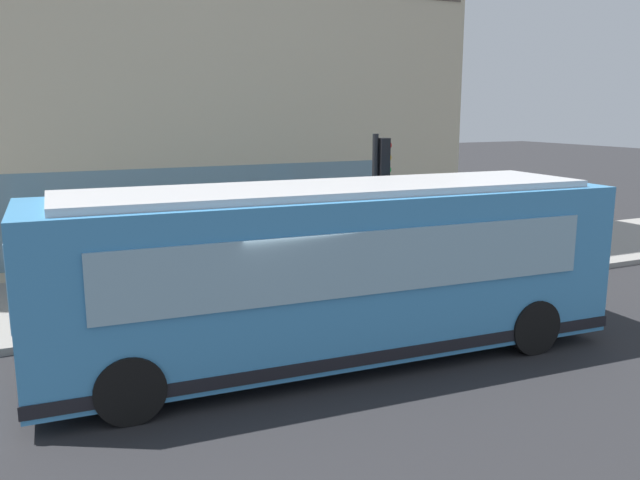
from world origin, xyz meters
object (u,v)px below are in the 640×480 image
(city_bus_nearside, at_px, (333,273))
(pedestrian_walking_along_curb, at_px, (311,242))
(fire_hydrant, at_px, (428,255))
(newspaper_vending_box, at_px, (180,264))
(traffic_light_near_corner, at_px, (380,182))
(pedestrian_near_building_entrance, at_px, (274,242))
(pedestrian_near_hydrant, at_px, (120,245))

(city_bus_nearside, xyz_separation_m, pedestrian_walking_along_curb, (4.52, -1.65, -0.43))
(fire_hydrant, distance_m, newspaper_vending_box, 6.46)
(city_bus_nearside, bearing_deg, newspaper_vending_box, 13.01)
(traffic_light_near_corner, relative_size, pedestrian_near_building_entrance, 2.30)
(pedestrian_walking_along_curb, xyz_separation_m, newspaper_vending_box, (1.19, 2.97, -0.52))
(pedestrian_near_hydrant, distance_m, newspaper_vending_box, 1.49)
(fire_hydrant, xyz_separation_m, pedestrian_near_building_entrance, (0.87, 4.04, 0.54))
(pedestrian_near_hydrant, height_order, pedestrian_near_building_entrance, pedestrian_near_hydrant)
(pedestrian_walking_along_curb, xyz_separation_m, pedestrian_near_hydrant, (1.52, 4.32, 0.01))
(city_bus_nearside, relative_size, pedestrian_near_building_entrance, 6.46)
(newspaper_vending_box, bearing_deg, fire_hydrant, -102.57)
(traffic_light_near_corner, height_order, pedestrian_near_hydrant, traffic_light_near_corner)
(traffic_light_near_corner, height_order, pedestrian_walking_along_curb, traffic_light_near_corner)
(city_bus_nearside, bearing_deg, traffic_light_near_corner, -41.16)
(pedestrian_walking_along_curb, bearing_deg, newspaper_vending_box, 68.22)
(pedestrian_near_hydrant, bearing_deg, newspaper_vending_box, -103.74)
(traffic_light_near_corner, bearing_deg, pedestrian_near_building_entrance, 44.29)
(pedestrian_near_building_entrance, relative_size, newspaper_vending_box, 1.75)
(city_bus_nearside, height_order, pedestrian_walking_along_curb, city_bus_nearside)
(traffic_light_near_corner, xyz_separation_m, newspaper_vending_box, (2.47, 4.14, -2.07))
(pedestrian_walking_along_curb, distance_m, pedestrian_near_building_entrance, 0.96)
(city_bus_nearside, relative_size, traffic_light_near_corner, 2.80)
(city_bus_nearside, relative_size, pedestrian_near_hydrant, 5.93)
(city_bus_nearside, height_order, pedestrian_near_building_entrance, city_bus_nearside)
(city_bus_nearside, distance_m, pedestrian_near_hydrant, 6.61)
(pedestrian_walking_along_curb, height_order, pedestrian_near_hydrant, pedestrian_near_hydrant)
(city_bus_nearside, height_order, pedestrian_near_hydrant, city_bus_nearside)
(pedestrian_near_hydrant, bearing_deg, fire_hydrant, -102.78)
(fire_hydrant, bearing_deg, city_bus_nearside, 130.73)
(traffic_light_near_corner, bearing_deg, pedestrian_near_hydrant, 63.01)
(traffic_light_near_corner, xyz_separation_m, pedestrian_walking_along_curb, (1.28, 1.17, -1.55))
(pedestrian_walking_along_curb, relative_size, pedestrian_near_building_entrance, 1.08)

